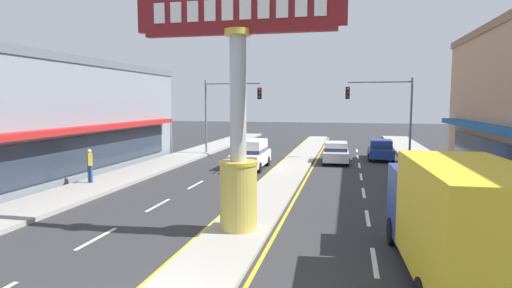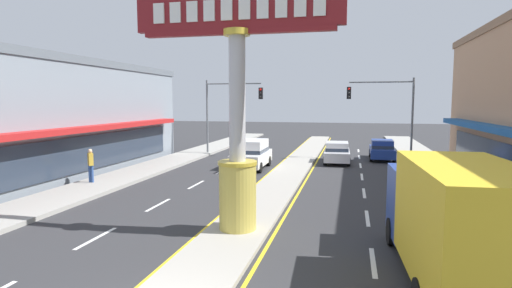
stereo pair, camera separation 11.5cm
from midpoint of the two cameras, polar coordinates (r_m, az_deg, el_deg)
name	(u,v)px [view 1 (the left image)]	position (r m, az deg, el deg)	size (l,w,h in m)	color
median_strip	(288,173)	(25.21, 4.41, -4.03)	(2.13, 52.00, 0.14)	#A39E93
sidewalk_left	(137,172)	(26.28, -16.41, -3.80)	(2.93, 60.00, 0.18)	#9E9B93
sidewalk_right	(457,186)	(23.63, 26.20, -5.27)	(2.93, 60.00, 0.18)	#9E9B93
lane_markings	(285,178)	(23.91, 3.93, -4.74)	(8.87, 52.00, 0.01)	silver
district_sign	(238,113)	(13.46, -2.78, 4.32)	(6.95, 1.32, 7.99)	gold
storefront_left	(30,118)	(27.20, -29.24, 3.21)	(8.04, 24.04, 6.99)	gray
traffic_light_left_side	(226,104)	(33.58, -4.34, 5.63)	(4.86, 0.46, 6.20)	slate
traffic_light_right_side	(386,104)	(31.99, 17.74, 5.34)	(4.86, 0.46, 6.20)	slate
suv_near_right_lane	(251,154)	(26.96, -0.84, -1.40)	(1.99, 4.61, 1.90)	white
box_truck_far_right_lane	(456,219)	(10.82, 25.95, -9.39)	(2.52, 7.00, 3.12)	navy
sedan_near_left_lane	(336,152)	(30.04, 11.04, -1.12)	(1.93, 4.35, 1.53)	silver
sedan_mid_left_lane	(381,149)	(32.59, 16.98, -0.72)	(1.90, 4.33, 1.53)	navy
street_bench	(504,220)	(15.47, 31.31, -9.13)	(0.48, 1.60, 0.88)	#232328
pedestrian_near_kerb	(90,164)	(23.16, -22.42, -2.55)	(0.44, 0.44, 1.78)	#2D4C8C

